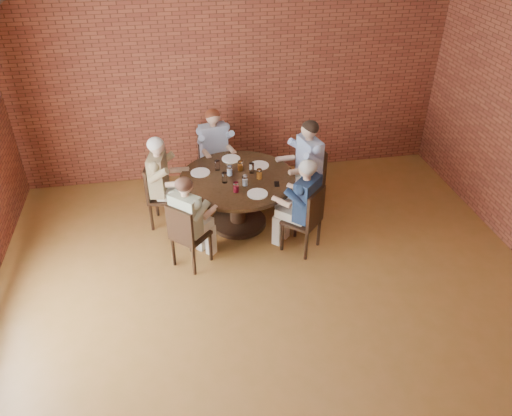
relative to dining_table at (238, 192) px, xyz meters
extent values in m
plane|color=brown|center=(0.18, -2.00, -0.53)|extent=(7.00, 7.00, 0.00)
plane|color=brown|center=(0.18, 1.50, 1.17)|extent=(7.00, 0.00, 7.00)
cylinder|color=black|center=(0.00, 0.00, -0.50)|extent=(0.77, 0.77, 0.06)
cylinder|color=black|center=(0.00, 0.00, -0.18)|extent=(0.22, 0.22, 0.64)
cylinder|color=#332012|center=(0.00, 0.00, 0.20)|extent=(1.54, 1.54, 0.05)
cube|color=black|center=(0.99, 0.23, -0.10)|extent=(0.53, 0.53, 0.04)
cube|color=black|center=(1.18, 0.27, 0.17)|extent=(0.14, 0.44, 0.51)
cylinder|color=black|center=(0.76, 0.37, -0.32)|extent=(0.04, 0.04, 0.41)
cylinder|color=black|center=(0.84, 0.00, -0.32)|extent=(0.04, 0.04, 0.41)
cylinder|color=black|center=(1.13, 0.46, -0.32)|extent=(0.04, 0.04, 0.41)
cylinder|color=black|center=(1.22, 0.08, -0.32)|extent=(0.04, 0.04, 0.41)
cube|color=black|center=(-0.19, 0.97, -0.10)|extent=(0.49, 0.49, 0.04)
cube|color=black|center=(-0.23, 1.15, 0.16)|extent=(0.41, 0.12, 0.47)
cylinder|color=black|center=(-0.33, 0.76, -0.32)|extent=(0.04, 0.04, 0.41)
cylinder|color=black|center=(0.02, 0.83, -0.32)|extent=(0.04, 0.04, 0.41)
cylinder|color=black|center=(-0.40, 1.11, -0.32)|extent=(0.04, 0.04, 0.41)
cylinder|color=black|center=(-0.05, 1.18, -0.32)|extent=(0.04, 0.04, 0.41)
cube|color=black|center=(-0.98, 0.20, -0.10)|extent=(0.49, 0.49, 0.04)
cube|color=black|center=(-1.16, 0.24, 0.16)|extent=(0.12, 0.41, 0.47)
cylinder|color=black|center=(-0.84, -0.01, -0.32)|extent=(0.04, 0.04, 0.41)
cylinder|color=black|center=(-0.77, 0.34, -0.32)|extent=(0.04, 0.04, 0.41)
cylinder|color=black|center=(-1.18, 0.07, -0.32)|extent=(0.04, 0.04, 0.41)
cylinder|color=black|center=(-1.11, 0.41, -0.32)|extent=(0.04, 0.04, 0.41)
cube|color=black|center=(-0.69, -0.73, -0.10)|extent=(0.55, 0.55, 0.04)
cube|color=black|center=(-0.81, -0.86, 0.14)|extent=(0.31, 0.29, 0.44)
cylinder|color=black|center=(-0.46, -0.72, -0.32)|extent=(0.04, 0.04, 0.41)
cylinder|color=black|center=(-0.70, -0.50, -0.32)|extent=(0.04, 0.04, 0.41)
cylinder|color=black|center=(-0.69, -0.96, -0.32)|extent=(0.04, 0.04, 0.41)
cylinder|color=black|center=(-0.92, -0.74, -0.32)|extent=(0.04, 0.04, 0.41)
cube|color=black|center=(0.72, -0.68, -0.10)|extent=(0.58, 0.58, 0.04)
cube|color=black|center=(0.85, -0.80, 0.16)|extent=(0.31, 0.33, 0.47)
cylinder|color=black|center=(0.71, -0.43, -0.32)|extent=(0.04, 0.04, 0.41)
cylinder|color=black|center=(0.47, -0.68, -0.32)|extent=(0.04, 0.04, 0.41)
cylinder|color=black|center=(0.96, -0.67, -0.32)|extent=(0.04, 0.04, 0.41)
cylinder|color=black|center=(0.72, -0.92, -0.32)|extent=(0.04, 0.04, 0.41)
cylinder|color=white|center=(0.35, 0.26, 0.23)|extent=(0.26, 0.26, 0.01)
cylinder|color=white|center=(-0.01, 0.52, 0.23)|extent=(0.26, 0.26, 0.01)
cylinder|color=white|center=(-0.47, 0.20, 0.23)|extent=(0.26, 0.26, 0.01)
cylinder|color=white|center=(0.19, -0.46, 0.23)|extent=(0.26, 0.26, 0.01)
cylinder|color=white|center=(0.21, 0.09, 0.29)|extent=(0.07, 0.07, 0.14)
cylinder|color=white|center=(0.07, 0.18, 0.29)|extent=(0.07, 0.07, 0.14)
cylinder|color=white|center=(-0.23, 0.25, 0.29)|extent=(0.07, 0.07, 0.14)
cylinder|color=white|center=(-0.09, 0.08, 0.29)|extent=(0.07, 0.07, 0.14)
cylinder|color=white|center=(-0.18, -0.10, 0.29)|extent=(0.07, 0.07, 0.14)
cylinder|color=white|center=(-0.07, -0.36, 0.29)|extent=(0.07, 0.07, 0.14)
cylinder|color=white|center=(0.07, -0.22, 0.29)|extent=(0.07, 0.07, 0.14)
cylinder|color=white|center=(0.28, -0.08, 0.29)|extent=(0.07, 0.07, 0.14)
cube|color=black|center=(0.48, -0.27, 0.23)|extent=(0.08, 0.13, 0.01)
camera|label=1|loc=(-0.78, -5.67, 3.56)|focal=35.00mm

